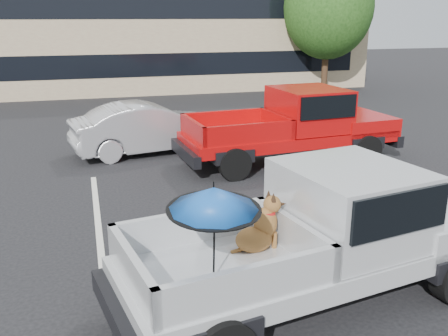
{
  "coord_description": "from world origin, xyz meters",
  "views": [
    {
      "loc": [
        -3.07,
        -7.64,
        3.85
      ],
      "look_at": [
        -0.82,
        0.32,
        1.3
      ],
      "focal_mm": 40.0,
      "sensor_mm": 36.0,
      "label": 1
    }
  ],
  "objects_px": {
    "tree_right": "(328,7)",
    "tree_back": "(226,5)",
    "red_pickup": "(302,122)",
    "silver_sedan": "(149,128)",
    "silver_pickup": "(334,226)"
  },
  "relations": [
    {
      "from": "silver_sedan",
      "to": "red_pickup",
      "type": "bearing_deg",
      "value": -127.52
    },
    {
      "from": "tree_back",
      "to": "silver_sedan",
      "type": "xyz_separation_m",
      "value": [
        -7.33,
        -17.5,
        -3.69
      ]
    },
    {
      "from": "red_pickup",
      "to": "silver_sedan",
      "type": "bearing_deg",
      "value": 148.49
    },
    {
      "from": "tree_right",
      "to": "silver_sedan",
      "type": "bearing_deg",
      "value": -137.39
    },
    {
      "from": "tree_back",
      "to": "silver_pickup",
      "type": "height_order",
      "value": "tree_back"
    },
    {
      "from": "tree_right",
      "to": "tree_back",
      "type": "distance_m",
      "value": 8.55
    },
    {
      "from": "tree_back",
      "to": "red_pickup",
      "type": "xyz_separation_m",
      "value": [
        -3.44,
        -19.47,
        -3.33
      ]
    },
    {
      "from": "tree_back",
      "to": "red_pickup",
      "type": "bearing_deg",
      "value": -100.01
    },
    {
      "from": "tree_right",
      "to": "red_pickup",
      "type": "xyz_separation_m",
      "value": [
        -6.44,
        -11.47,
        -3.13
      ]
    },
    {
      "from": "silver_sedan",
      "to": "tree_back",
      "type": "bearing_deg",
      "value": -33.42
    },
    {
      "from": "red_pickup",
      "to": "silver_sedan",
      "type": "relative_size",
      "value": 1.39
    },
    {
      "from": "tree_back",
      "to": "tree_right",
      "type": "bearing_deg",
      "value": -69.44
    },
    {
      "from": "silver_pickup",
      "to": "silver_sedan",
      "type": "bearing_deg",
      "value": 89.53
    },
    {
      "from": "red_pickup",
      "to": "silver_sedan",
      "type": "distance_m",
      "value": 4.37
    },
    {
      "from": "tree_back",
      "to": "silver_sedan",
      "type": "relative_size",
      "value": 1.62
    }
  ]
}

